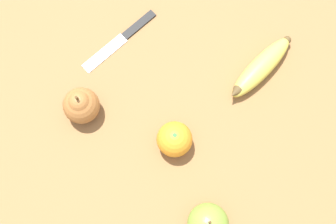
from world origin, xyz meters
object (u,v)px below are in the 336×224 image
Objects in this scene: banana at (260,68)px; pear at (81,105)px; orange at (174,139)px; apple at (208,224)px; paring_knife at (122,38)px.

pear is at bearing -33.10° from banana.
orange is 0.16m from apple.
apple is at bearing 23.14° from banana.
pear is (-0.34, -0.08, 0.02)m from banana.
banana is 1.00× the size of paring_knife.
orange reaches higher than paring_knife.
orange is 0.45× the size of paring_knife.
orange is at bearing -5.55° from banana.
paring_knife is at bearing 115.67° from orange.
pear reaches higher than banana.
banana is 0.35m from pear.
apple is 0.40m from paring_knife.
pear is (-0.17, 0.06, 0.00)m from orange.
apple is (-0.11, -0.30, 0.01)m from banana.
pear is 1.10× the size of apple.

